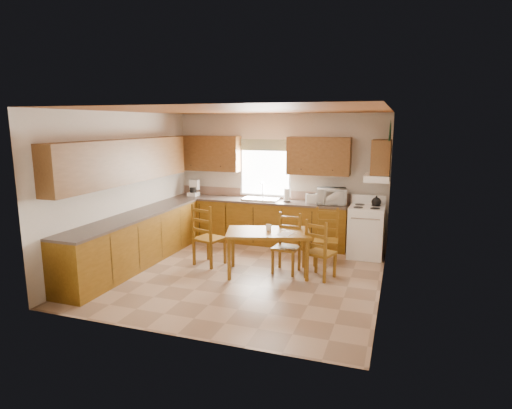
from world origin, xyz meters
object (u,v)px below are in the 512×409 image
(chair_near_left, at_px, (209,235))
(chair_far_right, at_px, (326,237))
(stove, at_px, (366,232))
(microwave, at_px, (331,196))
(chair_far_left, at_px, (286,244))
(chair_near_right, at_px, (321,249))
(dining_table, at_px, (268,252))

(chair_near_left, xyz_separation_m, chair_far_right, (1.97, 0.68, -0.05))
(chair_far_right, bearing_deg, chair_near_left, -167.29)
(stove, xyz_separation_m, chair_near_left, (-2.61, -1.38, 0.08))
(microwave, height_order, chair_near_left, microwave)
(chair_far_left, bearing_deg, chair_near_right, -2.62)
(stove, bearing_deg, chair_near_left, -152.06)
(stove, relative_size, chair_near_right, 0.97)
(chair_near_left, height_order, chair_near_right, chair_near_left)
(stove, bearing_deg, microwave, 159.54)
(stove, bearing_deg, chair_near_right, -112.96)
(chair_near_left, distance_m, chair_far_right, 2.09)
(microwave, distance_m, chair_far_right, 1.13)
(microwave, relative_size, chair_far_right, 0.53)
(dining_table, height_order, chair_near_right, chair_near_right)
(chair_near_right, bearing_deg, chair_far_right, -67.26)
(stove, distance_m, microwave, 0.98)
(stove, xyz_separation_m, chair_near_right, (-0.60, -1.42, 0.01))
(chair_far_left, height_order, chair_far_right, chair_far_right)
(stove, distance_m, chair_far_left, 1.80)
(stove, height_order, chair_near_left, chair_near_left)
(stove, bearing_deg, chair_far_left, -131.89)
(chair_near_left, bearing_deg, chair_far_left, -161.79)
(stove, relative_size, chair_near_left, 0.86)
(microwave, bearing_deg, stove, -31.73)
(chair_near_right, height_order, chair_far_right, chair_far_right)
(chair_near_left, relative_size, chair_far_left, 1.11)
(microwave, xyz_separation_m, chair_near_left, (-1.89, -1.65, -0.53))
(microwave, height_order, chair_far_left, microwave)
(dining_table, height_order, chair_far_right, chair_far_right)
(chair_near_left, relative_size, chair_near_right, 1.13)
(microwave, bearing_deg, chair_far_right, -96.56)
(chair_far_left, bearing_deg, dining_table, -143.67)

